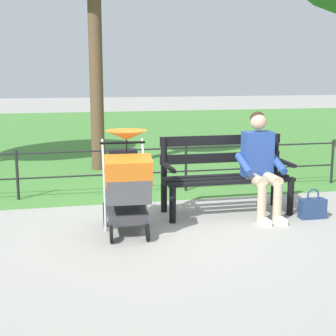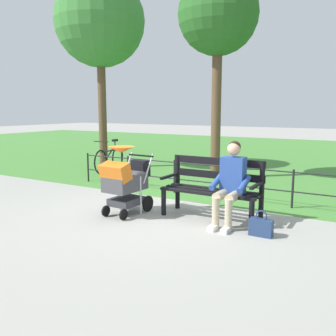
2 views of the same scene
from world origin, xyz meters
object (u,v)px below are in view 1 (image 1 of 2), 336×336
at_px(park_bench, 225,171).
at_px(handbag, 312,208).
at_px(stroller, 127,181).
at_px(person_on_bench, 261,161).

height_order(park_bench, handbag, park_bench).
bearing_deg(handbag, stroller, 2.33).
xyz_separation_m(park_bench, handbag, (-0.95, 0.51, -0.40)).
bearing_deg(handbag, park_bench, -28.18).
relative_size(park_bench, person_on_bench, 1.26).
bearing_deg(stroller, handbag, -177.67).
relative_size(park_bench, handbag, 4.33).
distance_m(park_bench, handbag, 1.15).
bearing_deg(stroller, person_on_bench, -167.49).
relative_size(person_on_bench, stroller, 1.11).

